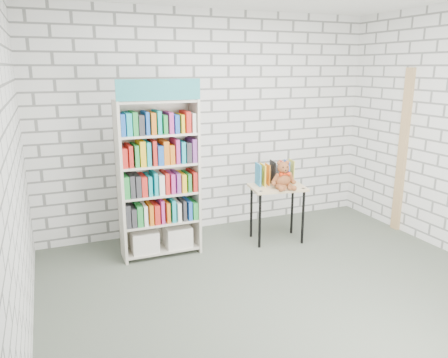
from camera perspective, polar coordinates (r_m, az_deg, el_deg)
name	(u,v)px	position (r m, az deg, el deg)	size (l,w,h in m)	color
ground	(286,292)	(4.38, 8.13, -14.44)	(4.50, 4.50, 0.00)	#4C5446
room_shell	(294,105)	(3.86, 9.08, 9.48)	(4.52, 4.02, 2.81)	silver
bookshelf	(159,178)	(4.92, -8.54, 0.16)	(0.89, 0.34, 1.99)	beige
display_table	(277,194)	(5.37, 6.97, -1.94)	(0.71, 0.55, 0.70)	tan
table_books	(275,173)	(5.41, 6.67, 0.73)	(0.48, 0.27, 0.27)	teal
teddy_bear	(284,177)	(5.24, 7.78, 0.20)	(0.30, 0.29, 0.33)	brown
door_trim	(403,152)	(6.07, 22.29, 3.33)	(0.05, 0.12, 2.10)	tan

